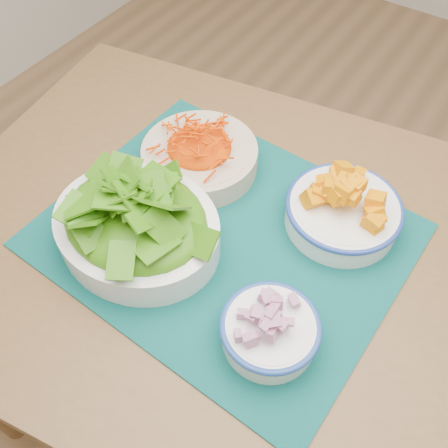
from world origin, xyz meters
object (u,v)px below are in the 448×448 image
at_px(table, 266,281).
at_px(carrot_bowl, 200,152).
at_px(placemat, 224,235).
at_px(onion_bowl, 270,328).
at_px(lettuce_bowl, 135,219).
at_px(squash_bowl, 345,206).

relative_size(table, carrot_bowl, 5.41).
bearing_deg(placemat, table, 10.24).
distance_m(placemat, onion_bowl, 0.21).
xyz_separation_m(lettuce_bowl, onion_bowl, (0.28, -0.03, -0.03)).
height_order(carrot_bowl, lettuce_bowl, lettuce_bowl).
distance_m(placemat, lettuce_bowl, 0.16).
height_order(table, placemat, placemat).
relative_size(table, squash_bowl, 5.91).
distance_m(table, lettuce_bowl, 0.28).
bearing_deg(carrot_bowl, onion_bowl, -38.87).
xyz_separation_m(table, lettuce_bowl, (-0.20, -0.11, 0.16)).
bearing_deg(table, lettuce_bowl, -161.05).
bearing_deg(table, placemat, 178.94).
bearing_deg(carrot_bowl, table, -24.64).
distance_m(placemat, carrot_bowl, 0.18).
bearing_deg(lettuce_bowl, carrot_bowl, 92.95).
height_order(table, squash_bowl, squash_bowl).
relative_size(table, placemat, 2.27).
bearing_deg(table, onion_bowl, -69.11).
height_order(lettuce_bowl, onion_bowl, lettuce_bowl).
relative_size(placemat, onion_bowl, 3.16).
xyz_separation_m(placemat, carrot_bowl, (-0.13, 0.11, 0.04)).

